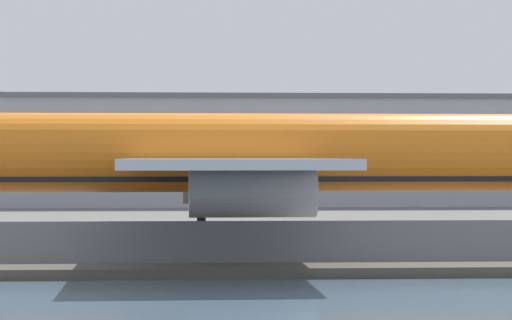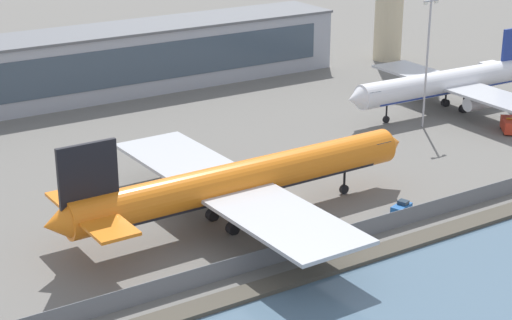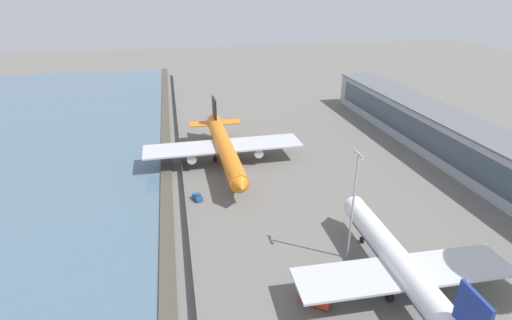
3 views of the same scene
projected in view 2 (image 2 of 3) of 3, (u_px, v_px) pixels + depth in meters
The scene contains 9 objects.
ground_plane at pixel (284, 198), 119.16m from camera, with size 500.00×500.00×0.00m, color #66635E.
shoreline_seawall at pixel (380, 251), 102.89m from camera, with size 320.00×3.00×0.50m.
perimeter_fence at pixel (357, 231), 106.12m from camera, with size 280.00×0.10×2.36m.
cargo_jet_orange at pixel (238, 182), 109.56m from camera, with size 53.77×46.20×14.81m.
passenger_jet_white at pixel (448, 83), 156.82m from camera, with size 44.26×37.44×13.90m.
baggage_tug at pixel (402, 208), 113.74m from camera, with size 3.55×2.56×1.80m.
ops_van at pixel (509, 125), 146.35m from camera, with size 4.89×5.37×2.48m.
terminal_building at pixel (64, 67), 163.61m from camera, with size 117.94×14.75×12.73m.
apron_light_mast_apron_west at pixel (427, 57), 145.57m from camera, with size 3.20×0.40×22.22m.
Camera 2 is at (-62.86, -90.45, 45.95)m, focal length 60.00 mm.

